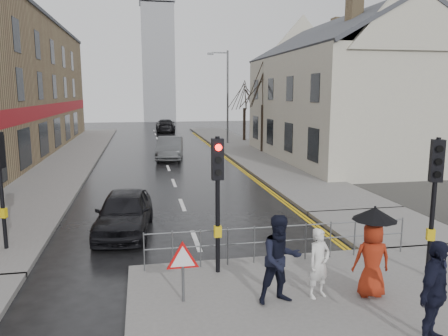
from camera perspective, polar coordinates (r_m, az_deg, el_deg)
name	(u,v)px	position (r m, az deg, el deg)	size (l,w,h in m)	color
ground	(211,281)	(11.07, -1.68, -14.52)	(120.00, 120.00, 0.00)	black
left_pavement	(73,155)	(33.63, -19.14, 1.60)	(4.00, 44.00, 0.14)	#605E5B
right_pavement	(241,148)	(36.16, 2.18, 2.69)	(4.00, 40.00, 0.14)	#605E5B
pavement_bridge_right	(386,227)	(15.92, 20.40, -7.20)	(4.00, 4.20, 0.14)	#605E5B
building_right_cream	(343,89)	(31.09, 15.32, 9.89)	(9.00, 16.40, 10.10)	#B5B09E
church_tower	(158,64)	(72.16, -8.59, 13.25)	(5.00, 5.00, 18.00)	gray
traffic_signal_near_left	(218,181)	(10.52, -0.84, -1.71)	(0.28, 0.27, 3.40)	black
traffic_signal_near_right	(435,183)	(11.43, 25.84, -1.78)	(0.34, 0.33, 3.40)	black
guard_railing_front	(280,235)	(11.74, 7.37, -8.66)	(7.14, 0.04, 1.00)	#595B5E
warning_sign	(183,261)	(9.47, -5.41, -12.06)	(0.80, 0.07, 1.35)	#595B5E
street_lamp	(226,91)	(38.68, 0.21, 10.04)	(1.83, 0.25, 8.00)	#595B5E
tree_near	(263,85)	(33.23, 5.13, 10.78)	(2.40, 2.40, 6.58)	black
tree_far	(245,94)	(41.09, 2.70, 9.62)	(2.40, 2.40, 5.64)	black
pedestrian_a	(319,263)	(9.90, 12.30, -12.06)	(0.56, 0.37, 1.54)	silver
pedestrian_b	(281,259)	(9.45, 7.41, -11.76)	(0.93, 0.73, 1.92)	black
pedestrian_with_umbrella	(373,248)	(10.14, 18.85, -9.82)	(0.96, 0.96, 2.01)	maroon
pedestrian_d	(434,293)	(8.76, 25.77, -14.52)	(1.12, 0.47, 1.91)	black
car_parked	(124,212)	(14.69, -12.90, -5.65)	(1.67, 4.14, 1.41)	black
car_mid	(170,148)	(30.36, -7.07, 2.59)	(1.64, 4.71, 1.55)	#3F4244
car_far	(165,126)	(51.46, -7.68, 5.50)	(2.13, 5.23, 1.52)	black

